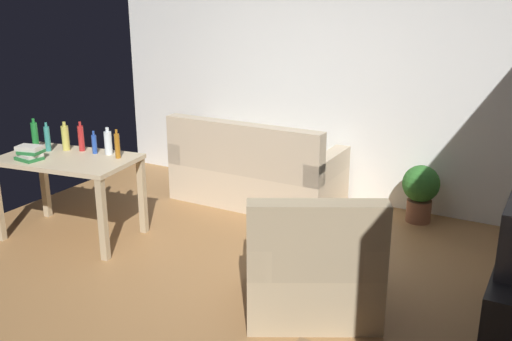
# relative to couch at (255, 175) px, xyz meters

# --- Properties ---
(ground_plane) EXTENTS (5.20, 4.40, 0.02)m
(ground_plane) POSITION_rel_couch_xyz_m (0.51, -1.59, -0.32)
(ground_plane) COLOR #9E7042
(wall_rear) EXTENTS (5.20, 0.10, 2.70)m
(wall_rear) POSITION_rel_couch_xyz_m (0.51, 0.61, 1.04)
(wall_rear) COLOR white
(wall_rear) RESTS_ON ground_plane
(couch) EXTENTS (1.75, 0.84, 0.92)m
(couch) POSITION_rel_couch_xyz_m (0.00, 0.00, 0.00)
(couch) COLOR beige
(couch) RESTS_ON ground_plane
(desk) EXTENTS (1.29, 0.86, 0.76)m
(desk) POSITION_rel_couch_xyz_m (-1.04, -1.59, 0.34)
(desk) COLOR #C6B28E
(desk) RESTS_ON ground_plane
(potted_plant) EXTENTS (0.36, 0.36, 0.57)m
(potted_plant) POSITION_rel_couch_xyz_m (1.66, 0.31, 0.02)
(potted_plant) COLOR brown
(potted_plant) RESTS_ON ground_plane
(armchair) EXTENTS (1.19, 1.17, 0.92)m
(armchair) POSITION_rel_couch_xyz_m (1.40, -1.70, 0.01)
(armchair) COLOR tan
(armchair) RESTS_ON ground_plane
(bottle_green) EXTENTS (0.06, 0.06, 0.29)m
(bottle_green) POSITION_rel_couch_xyz_m (-1.50, -1.52, 0.58)
(bottle_green) COLOR #1E722D
(bottle_green) RESTS_ON desk
(bottle_tall) EXTENTS (0.05, 0.05, 0.27)m
(bottle_tall) POSITION_rel_couch_xyz_m (-1.34, -1.52, 0.57)
(bottle_tall) COLOR teal
(bottle_tall) RESTS_ON desk
(bottle_squat) EXTENTS (0.07, 0.07, 0.27)m
(bottle_squat) POSITION_rel_couch_xyz_m (-1.22, -1.42, 0.57)
(bottle_squat) COLOR #BCB24C
(bottle_squat) RESTS_ON desk
(bottle_red) EXTENTS (0.05, 0.05, 0.28)m
(bottle_red) POSITION_rel_couch_xyz_m (-1.07, -1.37, 0.57)
(bottle_red) COLOR #AD2323
(bottle_red) RESTS_ON desk
(bottle_blue) EXTENTS (0.04, 0.04, 0.21)m
(bottle_blue) POSITION_rel_couch_xyz_m (-0.90, -1.38, 0.54)
(bottle_blue) COLOR #2347A3
(bottle_blue) RESTS_ON desk
(bottle_clear) EXTENTS (0.07, 0.07, 0.25)m
(bottle_clear) POSITION_rel_couch_xyz_m (-0.78, -1.33, 0.56)
(bottle_clear) COLOR silver
(bottle_clear) RESTS_ON desk
(bottle_amber) EXTENTS (0.05, 0.05, 0.26)m
(bottle_amber) POSITION_rel_couch_xyz_m (-0.62, -1.39, 0.57)
(bottle_amber) COLOR #9E6019
(bottle_amber) RESTS_ON desk
(book_stack) EXTENTS (0.24, 0.20, 0.12)m
(book_stack) POSITION_rel_couch_xyz_m (-1.26, -1.80, 0.51)
(book_stack) COLOR #236B33
(book_stack) RESTS_ON desk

